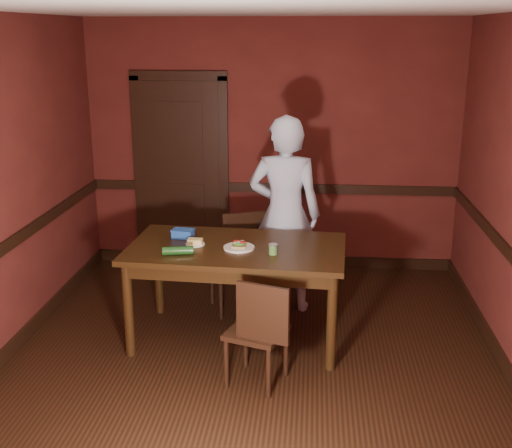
% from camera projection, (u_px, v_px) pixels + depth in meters
% --- Properties ---
extents(floor, '(4.00, 4.50, 0.01)m').
position_uv_depth(floor, '(252.00, 361.00, 5.18)').
color(floor, black).
rests_on(floor, ground).
extents(ceiling, '(4.00, 4.50, 0.01)m').
position_uv_depth(ceiling, '(251.00, 9.00, 4.40)').
color(ceiling, silver).
rests_on(ceiling, ground).
extents(wall_back, '(4.00, 0.02, 2.70)m').
position_uv_depth(wall_back, '(272.00, 147.00, 6.93)').
color(wall_back, '#561E1A').
rests_on(wall_back, ground).
extents(wall_front, '(4.00, 0.02, 2.70)m').
position_uv_depth(wall_front, '(199.00, 336.00, 2.64)').
color(wall_front, '#561E1A').
rests_on(wall_front, ground).
extents(dado_back, '(4.00, 0.03, 0.10)m').
position_uv_depth(dado_back, '(271.00, 188.00, 7.05)').
color(dado_back, black).
rests_on(dado_back, ground).
extents(dado_left, '(0.03, 4.50, 0.10)m').
position_uv_depth(dado_left, '(3.00, 248.00, 5.09)').
color(dado_left, black).
rests_on(dado_left, ground).
extents(baseboard_back, '(4.00, 0.03, 0.12)m').
position_uv_depth(baseboard_back, '(271.00, 260.00, 7.29)').
color(baseboard_back, black).
rests_on(baseboard_back, ground).
extents(baseboard_left, '(0.03, 4.50, 0.12)m').
position_uv_depth(baseboard_left, '(15.00, 344.00, 5.33)').
color(baseboard_left, black).
rests_on(baseboard_left, ground).
extents(baseboard_right, '(0.03, 4.50, 0.12)m').
position_uv_depth(baseboard_right, '(505.00, 365.00, 4.99)').
color(baseboard_right, black).
rests_on(baseboard_right, ground).
extents(door, '(1.05, 0.07, 2.20)m').
position_uv_depth(door, '(181.00, 169.00, 7.06)').
color(door, black).
rests_on(door, ground).
extents(dining_table, '(1.84, 1.10, 0.84)m').
position_uv_depth(dining_table, '(237.00, 293.00, 5.45)').
color(dining_table, black).
rests_on(dining_table, floor).
extents(chair_far, '(0.55, 0.55, 0.91)m').
position_uv_depth(chair_far, '(235.00, 264.00, 6.02)').
color(chair_far, black).
rests_on(chair_far, floor).
extents(chair_near, '(0.51, 0.51, 0.86)m').
position_uv_depth(chair_near, '(257.00, 330.00, 4.75)').
color(chair_near, black).
rests_on(chair_near, floor).
extents(person, '(0.70, 0.49, 1.84)m').
position_uv_depth(person, '(285.00, 215.00, 5.94)').
color(person, silver).
rests_on(person, floor).
extents(sandwich_plate, '(0.25, 0.25, 0.06)m').
position_uv_depth(sandwich_plate, '(239.00, 246.00, 5.26)').
color(sandwich_plate, silver).
rests_on(sandwich_plate, dining_table).
extents(sauce_jar, '(0.07, 0.07, 0.08)m').
position_uv_depth(sauce_jar, '(273.00, 249.00, 5.12)').
color(sauce_jar, '#4A8638').
rests_on(sauce_jar, dining_table).
extents(cheese_saucer, '(0.16, 0.16, 0.05)m').
position_uv_depth(cheese_saucer, '(195.00, 242.00, 5.36)').
color(cheese_saucer, silver).
rests_on(cheese_saucer, dining_table).
extents(food_tub, '(0.20, 0.15, 0.08)m').
position_uv_depth(food_tub, '(183.00, 234.00, 5.53)').
color(food_tub, blue).
rests_on(food_tub, dining_table).
extents(wrapped_veg, '(0.26, 0.12, 0.07)m').
position_uv_depth(wrapped_veg, '(178.00, 251.00, 5.11)').
color(wrapped_veg, '#164215').
rests_on(wrapped_veg, dining_table).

